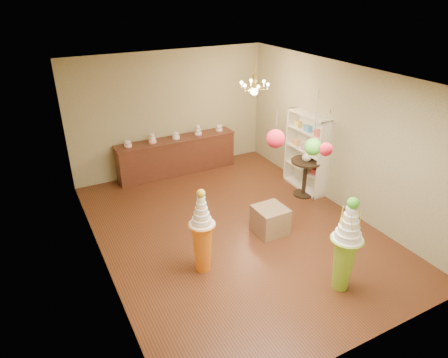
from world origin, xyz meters
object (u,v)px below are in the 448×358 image
pedestal_green (345,252)px  sideboard (177,155)px  pedestal_orange (202,240)px  round_table (305,173)px

pedestal_green → sideboard: 5.26m
sideboard → pedestal_orange: bearing=-105.6°
pedestal_green → round_table: (1.41, 2.75, -0.13)m
pedestal_green → round_table: size_ratio=1.90×
round_table → pedestal_orange: bearing=-157.3°
pedestal_orange → round_table: pedestal_orange is taller
pedestal_green → pedestal_orange: 2.26m
pedestal_green → pedestal_orange: (-1.75, 1.43, -0.09)m
pedestal_orange → sideboard: size_ratio=0.50×
pedestal_green → round_table: 3.09m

